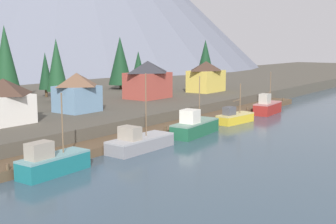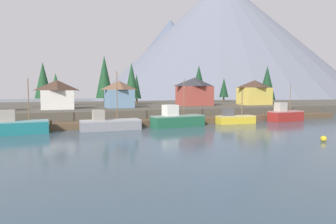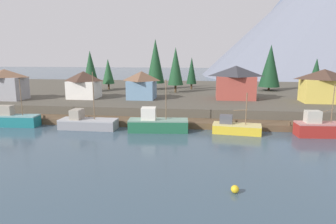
# 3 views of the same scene
# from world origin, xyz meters

# --- Properties ---
(ground_plane) EXTENTS (400.00, 400.00, 1.00)m
(ground_plane) POSITION_xyz_m (0.00, 20.00, -0.50)
(ground_plane) COLOR #384C5B
(dock) EXTENTS (80.00, 4.00, 1.60)m
(dock) POSITION_xyz_m (0.00, 1.99, 0.50)
(dock) COLOR brown
(dock) RESTS_ON ground_plane
(shoreline_bank) EXTENTS (400.00, 56.00, 2.50)m
(shoreline_bank) POSITION_xyz_m (0.00, 32.00, 1.25)
(shoreline_bank) COLOR #4C473D
(shoreline_bank) RESTS_ON ground_plane
(fishing_boat_teal) EXTENTS (7.53, 2.80, 7.81)m
(fishing_boat_teal) POSITION_xyz_m (-24.28, -1.53, 1.19)
(fishing_boat_teal) COLOR #196B70
(fishing_boat_teal) RESTS_ON ground_plane
(fishing_boat_grey) EXTENTS (9.12, 3.16, 9.07)m
(fishing_boat_grey) POSITION_xyz_m (-11.63, -1.74, 0.98)
(fishing_boat_grey) COLOR gray
(fishing_boat_grey) RESTS_ON ground_plane
(fishing_boat_green) EXTENTS (9.32, 3.67, 8.08)m
(fishing_boat_green) POSITION_xyz_m (-0.25, -2.00, 1.23)
(fishing_boat_green) COLOR #1E5B3D
(fishing_boat_green) RESTS_ON ground_plane
(fishing_boat_yellow) EXTENTS (7.31, 3.26, 6.23)m
(fishing_boat_yellow) POSITION_xyz_m (11.71, -1.74, 0.91)
(fishing_boat_yellow) COLOR gold
(fishing_boat_yellow) RESTS_ON ground_plane
(fishing_boat_red) EXTENTS (7.60, 3.25, 7.53)m
(fishing_boat_red) POSITION_xyz_m (23.87, -1.78, 1.25)
(fishing_boat_red) COLOR maroon
(fishing_boat_red) RESTS_ON ground_plane
(house_white) EXTENTS (6.22, 5.68, 5.73)m
(house_white) POSITION_xyz_m (-18.72, 14.49, 5.43)
(house_white) COLOR silver
(house_white) RESTS_ON shoreline_bank
(house_yellow) EXTENTS (8.18, 5.38, 6.46)m
(house_yellow) POSITION_xyz_m (29.71, 14.94, 5.80)
(house_yellow) COLOR gold
(house_yellow) RESTS_ON shoreline_bank
(house_red) EXTENTS (8.26, 5.97, 6.93)m
(house_red) POSITION_xyz_m (13.22, 17.36, 6.04)
(house_red) COLOR #9E4238
(house_red) RESTS_ON shoreline_bank
(house_blue) EXTENTS (5.79, 5.42, 5.79)m
(house_blue) POSITION_xyz_m (-6.26, 14.92, 5.46)
(house_blue) COLOR #6689A8
(house_blue) RESTS_ON shoreline_bank
(conifer_near_right) EXTENTS (5.31, 5.31, 11.66)m
(conifer_near_right) POSITION_xyz_m (23.21, 33.50, 8.84)
(conifer_near_right) COLOR #4C3823
(conifer_near_right) RESTS_ON shoreline_bank
(conifer_mid_left) EXTENTS (3.74, 3.74, 10.94)m
(conifer_mid_left) POSITION_xyz_m (-0.33, 26.56, 8.90)
(conifer_mid_left) COLOR #4C3823
(conifer_mid_left) RESTS_ON shoreline_bank
(conifer_mid_right) EXTENTS (4.89, 4.89, 11.04)m
(conifer_mid_right) POSITION_xyz_m (39.47, 21.29, 8.52)
(conifer_mid_right) COLOR #4C3823
(conifer_mid_right) RESTS_ON shoreline_bank
(conifer_back_left) EXTENTS (2.69, 2.69, 8.52)m
(conifer_back_left) POSITION_xyz_m (3.19, 34.17, 7.46)
(conifer_back_left) COLOR #4C3823
(conifer_back_left) RESTS_ON shoreline_bank
(conifer_centre) EXTENTS (3.23, 3.23, 8.25)m
(conifer_centre) POSITION_xyz_m (36.49, 39.56, 7.38)
(conifer_centre) COLOR #4C3823
(conifer_centre) RESTS_ON shoreline_bank
(conifer_far_left) EXTENTS (4.67, 4.67, 13.21)m
(conifer_far_left) POSITION_xyz_m (-6.28, 32.55, 9.95)
(conifer_far_left) COLOR #4C3823
(conifer_far_left) RESTS_ON shoreline_bank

